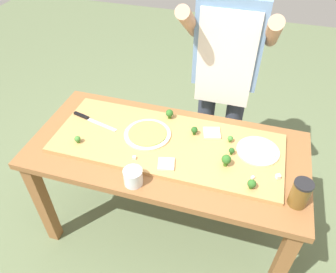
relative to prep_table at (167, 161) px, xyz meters
The scene contains 21 objects.
ground_plane 0.65m from the prep_table, ahead, with size 8.00×8.00×0.00m, color #60704C.
prep_table is the anchor object (origin of this frame).
cutting_board 0.12m from the prep_table, 103.28° to the left, with size 1.30×0.51×0.02m, color tan.
chefs_knife 0.55m from the prep_table, behind, with size 0.32×0.10×0.02m.
pizza_whole_white_garlic 0.52m from the prep_table, 10.71° to the left, with size 0.23×0.23×0.02m.
pizza_whole_pesto_green 0.20m from the prep_table, 159.24° to the left, with size 0.27×0.27×0.02m.
pizza_slice_near_right 0.20m from the prep_table, 74.79° to the right, with size 0.09×0.09×0.01m, color beige.
pizza_slice_far_right 0.31m from the prep_table, 36.95° to the left, with size 0.10×0.10×0.01m, color beige.
broccoli_floret_front_right 0.39m from the prep_table, 21.12° to the left, with size 0.03×0.03×0.04m.
broccoli_floret_back_left 0.53m from the prep_table, 165.88° to the right, with size 0.04×0.04×0.04m.
broccoli_floret_front_mid 0.39m from the prep_table, ahead, with size 0.03×0.03×0.04m.
broccoli_floret_back_mid 0.30m from the prep_table, 103.18° to the left, with size 0.05×0.05×0.06m.
broccoli_floret_center_left 0.38m from the prep_table, 10.07° to the right, with size 0.05×0.05×0.07m.
broccoli_floret_back_right 0.24m from the prep_table, 46.73° to the left, with size 0.04×0.04×0.05m.
broccoli_floret_front_left 0.54m from the prep_table, 20.01° to the right, with size 0.04×0.04×0.05m.
cheese_crumble_a 0.63m from the prep_table, ahead, with size 0.02×0.02×0.02m, color white.
cheese_crumble_b 0.25m from the prep_table, 131.83° to the right, with size 0.02×0.02×0.02m, color white.
cheese_crumble_c 0.52m from the prep_table, 13.02° to the right, with size 0.01×0.01×0.01m, color white.
flour_cup 0.34m from the prep_table, 106.57° to the right, with size 0.10×0.10×0.09m.
sauce_jar 0.75m from the prep_table, 15.10° to the right, with size 0.09×0.09×0.15m.
cook_center 0.71m from the prep_table, 69.39° to the left, with size 0.54×0.39×1.67m.
Camera 1 is at (0.38, -1.26, 2.03)m, focal length 34.61 mm.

